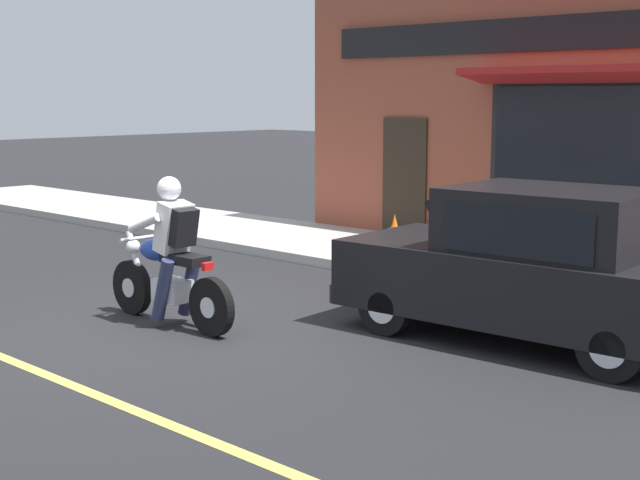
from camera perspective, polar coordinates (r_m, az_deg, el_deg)
ground_plane at (r=9.74m, az=-9.35°, el=-5.55°), size 80.00×80.00×0.00m
sidewalk_curb at (r=15.09m, az=-1.74°, el=0.09°), size 2.60×22.00×0.14m
storefront_building at (r=13.76m, az=14.77°, el=7.44°), size 1.25×9.26×4.20m
motorcycle_with_rider at (r=9.73m, az=-9.56°, el=-1.50°), size 0.56×2.02×1.62m
car_hatchback at (r=9.18m, az=13.37°, el=-1.70°), size 1.86×3.87×1.57m
fire_hydrant at (r=11.46m, az=18.86°, el=-0.78°), size 0.36×0.24×0.88m
traffic_cone at (r=13.23m, az=4.79°, el=0.35°), size 0.36×0.36×0.60m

